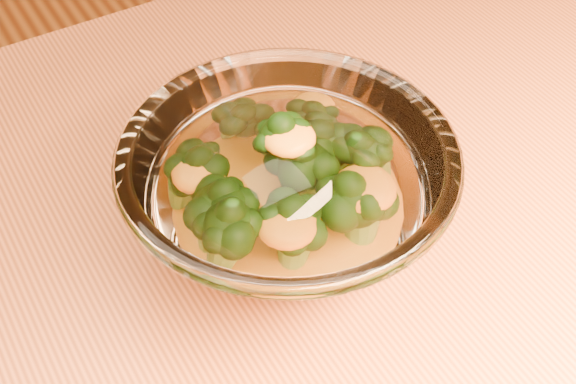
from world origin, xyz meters
The scene contains 4 objects.
table centered at (0.00, 0.00, 0.65)m, with size 1.20×0.80×0.75m.
glass_bowl centered at (0.01, 0.03, 0.81)m, with size 0.24×0.24×0.11m.
cheese_sauce centered at (0.01, 0.03, 0.78)m, with size 0.12×0.12×0.03m, color orange.
broccoli_heap centered at (0.01, 0.04, 0.82)m, with size 0.17×0.15×0.08m.
Camera 1 is at (-0.19, -0.31, 1.23)m, focal length 50.00 mm.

